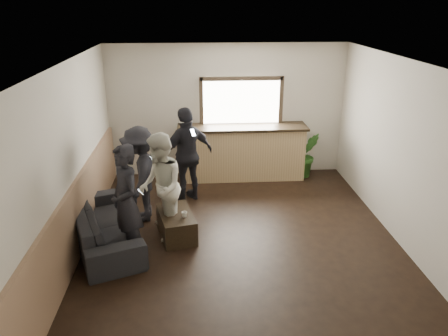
{
  "coord_description": "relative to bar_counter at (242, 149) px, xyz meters",
  "views": [
    {
      "loc": [
        -0.67,
        -6.06,
        3.62
      ],
      "look_at": [
        -0.23,
        0.4,
        1.11
      ],
      "focal_mm": 35.0,
      "sensor_mm": 36.0,
      "label": 1
    }
  ],
  "objects": [
    {
      "name": "ground",
      "position": [
        -0.3,
        -2.7,
        -0.64
      ],
      "size": [
        5.0,
        6.0,
        0.01
      ],
      "primitive_type": "cube",
      "color": "black"
    },
    {
      "name": "room_shell",
      "position": [
        -1.04,
        -2.7,
        0.83
      ],
      "size": [
        5.01,
        6.01,
        2.8
      ],
      "color": "silver",
      "rests_on": "ground"
    },
    {
      "name": "bar_counter",
      "position": [
        0.0,
        0.0,
        0.0
      ],
      "size": [
        2.7,
        0.68,
        2.13
      ],
      "color": "tan",
      "rests_on": "ground"
    },
    {
      "name": "sofa",
      "position": [
        -2.45,
        -2.59,
        -0.33
      ],
      "size": [
        1.56,
        2.31,
        0.63
      ],
      "primitive_type": "imported",
      "rotation": [
        0.0,
        0.0,
        1.94
      ],
      "color": "black",
      "rests_on": "ground"
    },
    {
      "name": "coffee_table",
      "position": [
        -1.32,
        -2.44,
        -0.44
      ],
      "size": [
        0.7,
        1.0,
        0.41
      ],
      "primitive_type": "cube",
      "rotation": [
        0.0,
        0.0,
        0.23
      ],
      "color": "black",
      "rests_on": "ground"
    },
    {
      "name": "cup_a",
      "position": [
        -1.44,
        -2.26,
        -0.18
      ],
      "size": [
        0.13,
        0.13,
        0.1
      ],
      "primitive_type": "imported",
      "rotation": [
        0.0,
        0.0,
        1.56
      ],
      "color": "silver",
      "rests_on": "coffee_table"
    },
    {
      "name": "cup_b",
      "position": [
        -1.18,
        -2.58,
        -0.19
      ],
      "size": [
        0.13,
        0.13,
        0.09
      ],
      "primitive_type": "imported",
      "rotation": [
        0.0,
        0.0,
        5.34
      ],
      "color": "silver",
      "rests_on": "coffee_table"
    },
    {
      "name": "potted_plant",
      "position": [
        1.39,
        -0.05,
        -0.15
      ],
      "size": [
        0.6,
        0.51,
        0.99
      ],
      "primitive_type": "imported",
      "rotation": [
        0.0,
        0.0,
        0.15
      ],
      "color": "#2D6623",
      "rests_on": "ground"
    },
    {
      "name": "person_a",
      "position": [
        -2.0,
        -2.98,
        0.23
      ],
      "size": [
        0.68,
        0.76,
        1.74
      ],
      "rotation": [
        0.0,
        0.0,
        -1.05
      ],
      "color": "black",
      "rests_on": "ground"
    },
    {
      "name": "person_b",
      "position": [
        -1.54,
        -2.43,
        0.22
      ],
      "size": [
        0.79,
        0.94,
        1.73
      ],
      "rotation": [
        0.0,
        0.0,
        -1.4
      ],
      "color": "beige",
      "rests_on": "ground"
    },
    {
      "name": "person_c",
      "position": [
        -1.92,
        -1.81,
        0.19
      ],
      "size": [
        0.66,
        1.1,
        1.67
      ],
      "rotation": [
        0.0,
        0.0,
        -1.61
      ],
      "color": "black",
      "rests_on": "ground"
    },
    {
      "name": "person_d",
      "position": [
        -1.13,
        -1.07,
        0.26
      ],
      "size": [
        1.14,
        0.93,
        1.81
      ],
      "rotation": [
        0.0,
        0.0,
        -2.59
      ],
      "color": "black",
      "rests_on": "ground"
    }
  ]
}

